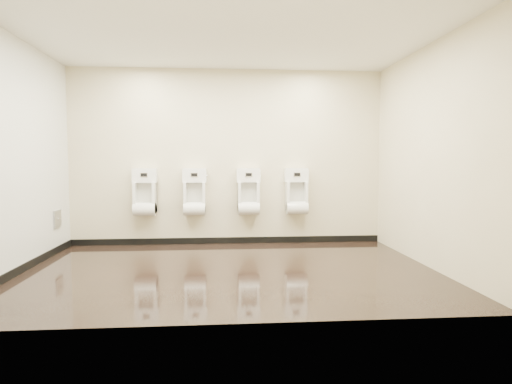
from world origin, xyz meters
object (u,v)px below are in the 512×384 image
at_px(access_panel, 57,219).
at_px(urinal_1, 195,195).
at_px(urinal_2, 249,195).
at_px(urinal_3, 296,195).
at_px(urinal_0, 145,196).

relative_size(access_panel, urinal_1, 0.35).
height_order(access_panel, urinal_2, urinal_2).
bearing_deg(access_panel, urinal_3, 6.72).
xyz_separation_m(urinal_0, urinal_2, (1.63, 0.00, 0.00)).
distance_m(urinal_0, urinal_3, 2.40).
height_order(urinal_1, urinal_3, same).
relative_size(urinal_1, urinal_2, 1.00).
bearing_deg(urinal_2, urinal_1, 180.00).
height_order(urinal_2, urinal_3, same).
bearing_deg(access_panel, urinal_1, 12.18).
bearing_deg(urinal_0, urinal_3, 0.00).
bearing_deg(urinal_2, urinal_0, 180.00).
xyz_separation_m(access_panel, urinal_2, (2.81, 0.42, 0.30)).
distance_m(urinal_2, urinal_3, 0.77).
bearing_deg(urinal_2, access_panel, -171.46).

